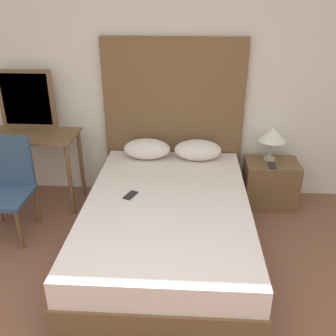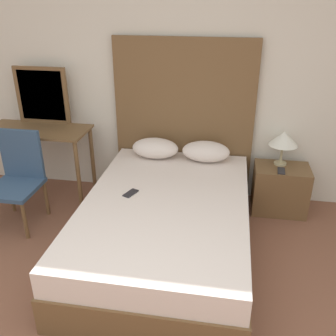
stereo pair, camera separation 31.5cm
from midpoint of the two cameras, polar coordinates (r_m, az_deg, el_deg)
name	(u,v)px [view 2 (the right image)]	position (r m, az deg, el deg)	size (l,w,h in m)	color
wall_back	(177,73)	(3.97, 3.75, 14.24)	(10.00, 0.06, 2.70)	silver
bed	(166,226)	(3.31, 2.44, -8.86)	(1.40, 2.13, 0.52)	brown
headboard	(184,121)	(4.02, 4.65, 7.08)	(1.47, 0.05, 1.72)	brown
pillow_left	(155,148)	(3.92, 0.34, 2.99)	(0.49, 0.30, 0.21)	silver
pillow_right	(206,151)	(3.88, 8.11, 2.46)	(0.49, 0.30, 0.21)	silver
phone_on_bed	(131,193)	(3.26, -2.97, -3.92)	(0.12, 0.17, 0.01)	#232328
nightstand	(280,189)	(4.11, 18.81, -3.11)	(0.55, 0.38, 0.50)	brown
table_lamp	(284,139)	(3.96, 19.41, 4.13)	(0.29, 0.29, 0.36)	tan
phone_on_nightstand	(281,171)	(3.91, 19.12, -0.46)	(0.08, 0.15, 0.01)	#232328
vanity_desk	(38,141)	(4.19, -17.18, 3.94)	(1.10, 0.50, 0.80)	brown
vanity_mirror	(42,95)	(4.25, -16.64, 10.53)	(0.59, 0.03, 0.61)	brown
chair	(18,175)	(3.85, -19.81, -1.04)	(0.45, 0.49, 0.92)	#334C6B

